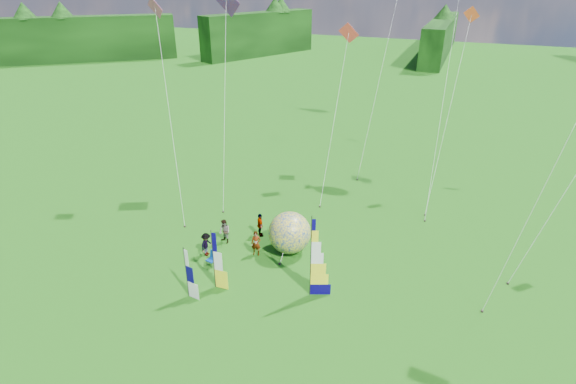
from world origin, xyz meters
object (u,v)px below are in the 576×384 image
at_px(side_banner_far, 186,273).
at_px(spectator_b, 225,232).
at_px(camp_chair, 211,259).
at_px(spectator_c, 206,244).
at_px(spectator_d, 260,225).
at_px(side_banner_left, 213,260).
at_px(feather_banner_main, 311,258).
at_px(bol_inflatable, 290,233).
at_px(spectator_a, 256,243).
at_px(kite_whale, 452,46).

distance_m(side_banner_far, spectator_b, 5.68).
xyz_separation_m(side_banner_far, camp_chair, (-0.30, 2.97, -1.07)).
height_order(spectator_c, spectator_d, spectator_d).
height_order(side_banner_left, camp_chair, side_banner_left).
height_order(feather_banner_main, bol_inflatable, feather_banner_main).
bearing_deg(spectator_d, bol_inflatable, -148.44).
height_order(side_banner_far, bol_inflatable, side_banner_far).
relative_size(side_banner_left, spectator_a, 2.17).
relative_size(spectator_d, kite_whale, 0.07).
bearing_deg(feather_banner_main, spectator_a, 129.70).
distance_m(bol_inflatable, kite_whale, 18.52).
bearing_deg(spectator_d, kite_whale, -75.08).
distance_m(spectator_a, spectator_d, 2.26).
bearing_deg(spectator_d, spectator_c, 109.31).
height_order(feather_banner_main, spectator_c, feather_banner_main).
xyz_separation_m(spectator_a, spectator_d, (-0.72, 2.15, 0.00)).
relative_size(feather_banner_main, spectator_d, 2.88).
bearing_deg(side_banner_far, camp_chair, 103.67).
height_order(spectator_a, spectator_d, spectator_d).
bearing_deg(bol_inflatable, kite_whale, 62.09).
height_order(bol_inflatable, spectator_d, bol_inflatable).
distance_m(side_banner_left, spectator_a, 3.99).
xyz_separation_m(bol_inflatable, spectator_a, (-1.79, -1.19, -0.51)).
bearing_deg(side_banner_left, camp_chair, 124.05).
xyz_separation_m(side_banner_left, spectator_a, (0.76, 3.80, -0.98)).
height_order(feather_banner_main, side_banner_left, feather_banner_main).
bearing_deg(spectator_b, side_banner_far, -57.60).
xyz_separation_m(spectator_c, spectator_d, (2.17, 3.33, 0.06)).
xyz_separation_m(side_banner_left, spectator_d, (0.04, 5.94, -0.98)).
height_order(side_banner_left, bol_inflatable, side_banner_left).
relative_size(side_banner_far, bol_inflatable, 1.14).
xyz_separation_m(side_banner_far, spectator_c, (-1.16, 3.87, -0.76)).
bearing_deg(camp_chair, spectator_d, 84.91).
relative_size(spectator_b, camp_chair, 1.75).
relative_size(bol_inflatable, camp_chair, 2.82).
bearing_deg(spectator_c, feather_banner_main, -99.63).
bearing_deg(spectator_c, kite_whale, -36.54).
height_order(side_banner_left, spectator_d, side_banner_left).
bearing_deg(side_banner_far, side_banner_left, 60.33).
bearing_deg(spectator_b, feather_banner_main, 1.29).
xyz_separation_m(feather_banner_main, spectator_c, (-7.34, 1.24, -1.64)).
bearing_deg(spectator_b, bol_inflatable, 33.04).
xyz_separation_m(spectator_b, kite_whale, (11.66, 14.51, 10.40)).
xyz_separation_m(side_banner_left, spectator_b, (-1.77, 4.31, -0.98)).
xyz_separation_m(side_banner_left, bol_inflatable, (2.55, 4.99, -0.46)).
distance_m(feather_banner_main, spectator_a, 5.32).
xyz_separation_m(side_banner_far, bol_inflatable, (3.52, 6.25, -0.19)).
bearing_deg(spectator_a, spectator_c, -169.88).
xyz_separation_m(feather_banner_main, spectator_a, (-4.45, 2.43, -1.58)).
xyz_separation_m(feather_banner_main, side_banner_left, (-5.22, -1.36, -0.61)).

